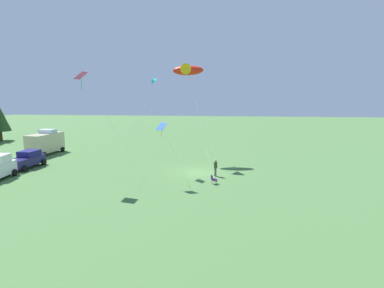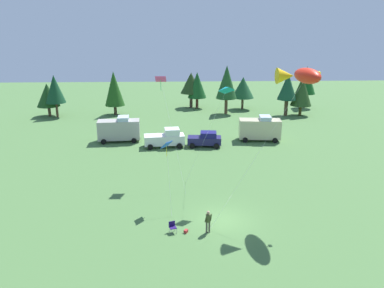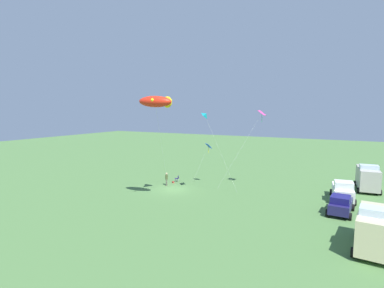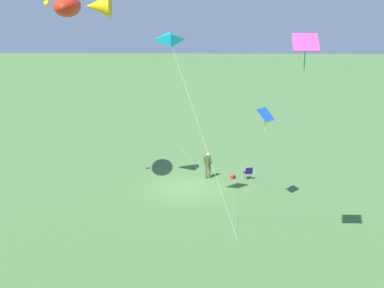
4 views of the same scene
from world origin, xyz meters
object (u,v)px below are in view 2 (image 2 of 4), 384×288
(van_camper_beige, at_px, (260,128))
(folding_chair, at_px, (172,226))
(backpack_on_grass, at_px, (186,231))
(kite_diamond_rainbow, at_px, (161,82))
(person_kite_flyer, at_px, (208,220))
(truck_white_pickup, at_px, (166,138))
(kite_delta_teal, at_px, (225,89))
(van_motorhome_grey, at_px, (119,129))
(car_navy_hatch, at_px, (205,139))
(kite_diamond_blue, at_px, (167,146))
(kite_large_fish, at_px, (302,76))

(van_camper_beige, bearing_deg, folding_chair, -110.72)
(folding_chair, distance_m, backpack_on_grass, 1.06)
(backpack_on_grass, height_order, kite_diamond_rainbow, kite_diamond_rainbow)
(person_kite_flyer, distance_m, van_camper_beige, 24.98)
(person_kite_flyer, height_order, truck_white_pickup, truck_white_pickup)
(folding_chair, bearing_deg, kite_delta_teal, 126.49)
(kite_diamond_rainbow, bearing_deg, backpack_on_grass, -80.12)
(van_motorhome_grey, distance_m, car_navy_hatch, 11.55)
(kite_diamond_rainbow, bearing_deg, kite_diamond_blue, -85.08)
(truck_white_pickup, bearing_deg, kite_large_fish, -63.60)
(van_motorhome_grey, distance_m, kite_diamond_blue, 20.46)
(person_kite_flyer, relative_size, car_navy_hatch, 0.40)
(person_kite_flyer, xyz_separation_m, car_navy_hatch, (1.38, 20.99, -0.07))
(car_navy_hatch, xyz_separation_m, kite_delta_teal, (0.53, -14.23, 8.53))
(kite_diamond_blue, bearing_deg, van_motorhome_grey, 109.66)
(van_motorhome_grey, height_order, kite_delta_teal, kite_delta_teal)
(van_camper_beige, xyz_separation_m, kite_diamond_blue, (-11.87, -18.62, 3.55))
(person_kite_flyer, bearing_deg, kite_large_fish, 96.25)
(van_motorhome_grey, bearing_deg, van_camper_beige, -5.48)
(folding_chair, xyz_separation_m, kite_delta_teal, (4.51, 6.61, 9.00))
(kite_diamond_rainbow, bearing_deg, folding_chair, -84.86)
(person_kite_flyer, distance_m, van_motorhome_grey, 25.68)
(person_kite_flyer, bearing_deg, kite_diamond_rainbow, 177.00)
(kite_large_fish, relative_size, kite_delta_teal, 1.17)
(folding_chair, relative_size, van_motorhome_grey, 0.15)
(folding_chair, height_order, kite_delta_teal, kite_delta_teal)
(backpack_on_grass, height_order, truck_white_pickup, truck_white_pickup)
(backpack_on_grass, height_order, car_navy_hatch, car_navy_hatch)
(kite_diamond_blue, height_order, kite_delta_teal, kite_delta_teal)
(car_navy_hatch, distance_m, kite_diamond_blue, 17.37)
(person_kite_flyer, height_order, car_navy_hatch, car_navy_hatch)
(car_navy_hatch, distance_m, kite_delta_teal, 16.60)
(truck_white_pickup, height_order, kite_large_fish, kite_large_fish)
(person_kite_flyer, relative_size, van_camper_beige, 0.31)
(truck_white_pickup, bearing_deg, kite_diamond_blue, -93.44)
(van_camper_beige, bearing_deg, truck_white_pickup, -164.05)
(van_motorhome_grey, relative_size, kite_delta_teal, 0.56)
(backpack_on_grass, bearing_deg, kite_delta_teal, 62.33)
(van_camper_beige, xyz_separation_m, kite_diamond_rainbow, (-12.46, -11.78, 7.83))
(kite_diamond_blue, bearing_deg, backpack_on_grass, -73.18)
(car_navy_hatch, bearing_deg, kite_diamond_blue, -100.49)
(person_kite_flyer, height_order, kite_large_fish, kite_large_fish)
(folding_chair, bearing_deg, truck_white_pickup, 163.61)
(person_kite_flyer, bearing_deg, backpack_on_grass, -111.76)
(kite_large_fish, height_order, kite_diamond_rainbow, kite_large_fish)
(van_camper_beige, bearing_deg, car_navy_hatch, -156.85)
(kite_delta_teal, bearing_deg, backpack_on_grass, -117.67)
(van_motorhome_grey, bearing_deg, car_navy_hatch, -18.06)
(kite_large_fish, bearing_deg, backpack_on_grass, -157.91)
(folding_chair, relative_size, van_camper_beige, 0.15)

